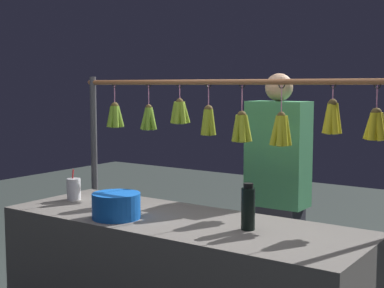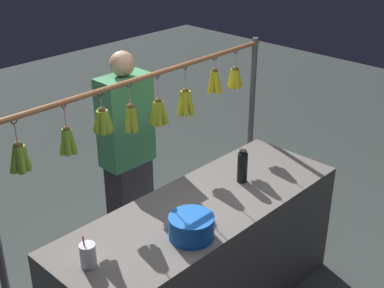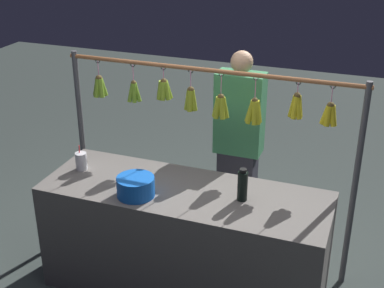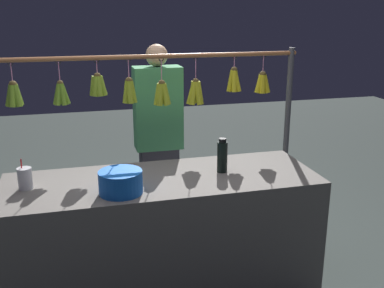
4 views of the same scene
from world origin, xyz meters
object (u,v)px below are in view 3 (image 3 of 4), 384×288
Objects in this scene: blue_bucket at (136,187)px; vendor_person at (238,148)px; drink_cup at (81,161)px; water_bottle at (243,185)px.

vendor_person is (-0.42, -1.06, -0.11)m from blue_bucket.
water_bottle is at bearing 179.17° from drink_cup.
blue_bucket is at bearing 68.33° from vendor_person.
vendor_person is at bearing -138.84° from drink_cup.
vendor_person reaches higher than blue_bucket.
vendor_person is at bearing -111.67° from blue_bucket.
drink_cup is at bearing 41.16° from vendor_person.
vendor_person reaches higher than water_bottle.
blue_bucket is 0.16× the size of vendor_person.
vendor_person is (0.27, -0.87, -0.15)m from water_bottle.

